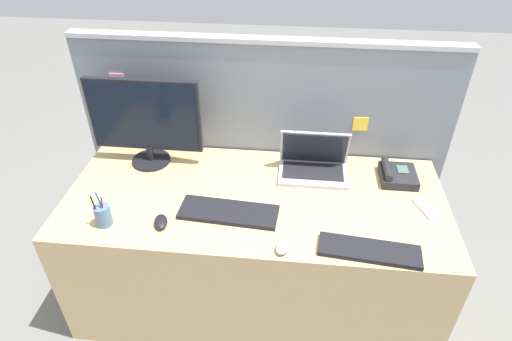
# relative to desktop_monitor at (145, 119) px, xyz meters

# --- Properties ---
(ground_plane) EXTENTS (10.00, 10.00, 0.00)m
(ground_plane) POSITION_rel_desktop_monitor_xyz_m (0.60, -0.25, -0.99)
(ground_plane) COLOR slate
(desk) EXTENTS (1.87, 0.81, 0.73)m
(desk) POSITION_rel_desktop_monitor_xyz_m (0.60, -0.25, -0.62)
(desk) COLOR tan
(desk) RESTS_ON ground_plane
(cubicle_divider) EXTENTS (2.02, 0.08, 1.37)m
(cubicle_divider) POSITION_rel_desktop_monitor_xyz_m (0.60, 0.20, -0.30)
(cubicle_divider) COLOR gray
(cubicle_divider) RESTS_ON ground_plane
(desktop_monitor) EXTENTS (0.58, 0.21, 0.48)m
(desktop_monitor) POSITION_rel_desktop_monitor_xyz_m (0.00, 0.00, 0.00)
(desktop_monitor) COLOR black
(desktop_monitor) RESTS_ON desk
(laptop) EXTENTS (0.35, 0.23, 0.23)m
(laptop) POSITION_rel_desktop_monitor_xyz_m (0.88, -0.01, -0.20)
(laptop) COLOR #B2B5BC
(laptop) RESTS_ON desk
(desk_phone) EXTENTS (0.18, 0.19, 0.08)m
(desk_phone) POSITION_rel_desktop_monitor_xyz_m (1.31, -0.03, -0.23)
(desk_phone) COLOR #232328
(desk_phone) RESTS_ON desk
(keyboard_main) EXTENTS (0.47, 0.19, 0.02)m
(keyboard_main) POSITION_rel_desktop_monitor_xyz_m (0.49, -0.39, -0.25)
(keyboard_main) COLOR black
(keyboard_main) RESTS_ON desk
(keyboard_spare) EXTENTS (0.44, 0.17, 0.02)m
(keyboard_spare) POSITION_rel_desktop_monitor_xyz_m (1.12, -0.57, -0.25)
(keyboard_spare) COLOR black
(keyboard_spare) RESTS_ON desk
(computer_mouse_right_hand) EXTENTS (0.09, 0.11, 0.03)m
(computer_mouse_right_hand) POSITION_rel_desktop_monitor_xyz_m (0.19, -0.49, -0.24)
(computer_mouse_right_hand) COLOR black
(computer_mouse_right_hand) RESTS_ON desk
(computer_mouse_left_hand) EXTENTS (0.08, 0.11, 0.03)m
(computer_mouse_left_hand) POSITION_rel_desktop_monitor_xyz_m (0.75, -0.59, -0.24)
(computer_mouse_left_hand) COLOR #9EA0A8
(computer_mouse_left_hand) RESTS_ON desk
(pen_cup) EXTENTS (0.07, 0.07, 0.19)m
(pen_cup) POSITION_rel_desktop_monitor_xyz_m (-0.06, -0.52, -0.20)
(pen_cup) COLOR #4C7093
(pen_cup) RESTS_ON desk
(cell_phone_silver_slab) EXTENTS (0.12, 0.16, 0.01)m
(cell_phone_silver_slab) POSITION_rel_desktop_monitor_xyz_m (1.41, -0.26, -0.25)
(cell_phone_silver_slab) COLOR #B7BAC1
(cell_phone_silver_slab) RESTS_ON desk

